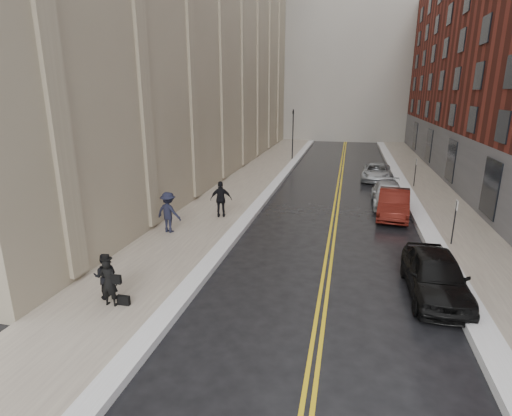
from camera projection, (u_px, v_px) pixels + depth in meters
The scene contains 18 objects.
ground at pixel (239, 318), 12.61m from camera, with size 160.00×160.00×0.00m, color black.
sidewalk_left at pixel (238, 191), 28.53m from camera, with size 4.00×64.00×0.15m, color gray.
sidewalk_right at pixel (441, 202), 25.59m from camera, with size 3.00×64.00×0.15m, color gray.
lane_stripe_a at pixel (336, 197), 27.05m from camera, with size 0.12×64.00×0.01m, color gold.
lane_stripe_b at pixel (339, 197), 27.00m from camera, with size 0.12×64.00×0.01m, color gold.
snow_ridge_left at pixel (270, 192), 28.01m from camera, with size 0.70×60.80×0.26m, color white.
snow_ridge_right at pixel (410, 199), 25.97m from camera, with size 0.85×60.80×0.30m, color white.
traffic_signal at pixel (293, 131), 40.36m from camera, with size 0.18×0.15×5.20m.
parking_sign_near at pixel (455, 219), 17.99m from camera, with size 0.06×0.35×2.23m.
parking_sign_far at pixel (415, 170), 29.21m from camera, with size 0.06×0.35×2.23m.
car_black at pixel (436, 275), 13.75m from camera, with size 1.87×4.65×1.58m, color black.
car_maroon at pixel (394, 204), 22.61m from camera, with size 1.64×4.70×1.55m, color #48120C.
car_silver_near at pixel (388, 195), 24.93m from camera, with size 1.94×4.77×1.38m, color #B5B9BD.
car_silver_far at pixel (376, 172), 32.11m from camera, with size 2.18×4.74×1.32m, color #A3A7AC.
pedestrian_main at pixel (109, 282), 12.85m from camera, with size 0.59×0.39×1.63m, color black.
pedestrian_a at pixel (105, 276), 13.32m from camera, with size 0.78×0.61×1.60m, color black.
pedestrian_b at pixel (169, 212), 19.64m from camera, with size 1.31×0.76×2.03m, color black.
pedestrian_c at pixel (221, 199), 22.05m from camera, with size 1.18×0.49×2.02m, color black.
Camera 1 is at (3.04, -10.72, 6.86)m, focal length 28.00 mm.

